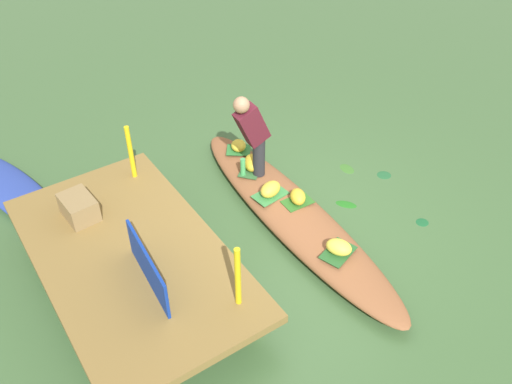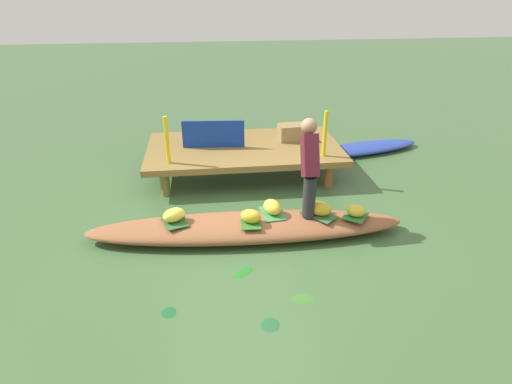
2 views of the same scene
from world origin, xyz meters
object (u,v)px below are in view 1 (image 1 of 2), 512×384
vendor_boat (293,215)px  produce_crate (79,207)px  moored_boat (14,191)px  banana_bunch_2 (238,146)px  banana_bunch_0 (252,163)px  banana_bunch_1 (298,197)px  water_bottle (243,167)px  banana_bunch_3 (270,189)px  vendor_person (252,132)px  banana_bunch_4 (339,247)px  market_banner (148,267)px

vendor_boat → produce_crate: size_ratio=9.22×
vendor_boat → moored_boat: (2.48, 2.74, -0.04)m
banana_bunch_2 → produce_crate: bearing=99.1°
vendor_boat → banana_bunch_2: size_ratio=17.17×
vendor_boat → banana_bunch_0: 0.97m
banana_bunch_1 → water_bottle: bearing=16.9°
vendor_boat → water_bottle: 0.94m
banana_bunch_3 → vendor_person: 0.75m
vendor_boat → banana_bunch_2: (1.40, -0.10, 0.20)m
banana_bunch_4 → market_banner: 2.11m
banana_bunch_0 → vendor_person: bearing=150.4°
banana_bunch_0 → banana_bunch_2: (0.46, -0.09, -0.02)m
vendor_boat → market_banner: bearing=101.2°
banana_bunch_3 → market_banner: bearing=109.1°
banana_bunch_2 → market_banner: bearing=128.8°
moored_boat → vendor_person: bearing=-134.5°
banana_bunch_0 → banana_bunch_4: (-1.84, 0.06, -0.01)m
banana_bunch_3 → banana_bunch_4: bearing=-177.8°
moored_boat → banana_bunch_2: banana_bunch_2 is taller
banana_bunch_2 → market_banner: (-1.73, 2.15, 0.38)m
moored_boat → market_banner: bearing=-178.6°
banana_bunch_3 → produce_crate: (0.67, 2.17, 0.27)m
water_bottle → banana_bunch_4: bearing=-176.7°
produce_crate → banana_bunch_1: bearing=-112.4°
moored_boat → water_bottle: size_ratio=9.60×
banana_bunch_0 → produce_crate: bearing=88.0°
moored_boat → banana_bunch_1: size_ratio=9.29×
banana_bunch_3 → vendor_person: size_ratio=0.25×
water_bottle → vendor_person: bearing=-136.5°
moored_boat → banana_bunch_4: 4.32m
banana_bunch_0 → banana_bunch_4: size_ratio=1.08×
vendor_person → market_banner: vendor_person is taller
moored_boat → produce_crate: produce_crate is taller
banana_bunch_2 → produce_crate: size_ratio=0.54×
banana_bunch_0 → market_banner: (-1.27, 2.06, 0.36)m
moored_boat → market_banner: (-2.80, -0.69, 0.63)m
banana_bunch_0 → vendor_person: size_ratio=0.26×
banana_bunch_4 → water_bottle: 1.80m
banana_bunch_0 → banana_bunch_1: size_ratio=1.21×
vendor_boat → vendor_person: (0.80, 0.07, 0.82)m
banana_bunch_3 → vendor_person: vendor_person is taller
banana_bunch_3 → vendor_person: (0.45, -0.03, 0.60)m
water_bottle → market_banner: size_ratio=0.25×
banana_bunch_1 → market_banner: 2.21m
banana_bunch_4 → banana_bunch_3: bearing=2.2°
banana_bunch_4 → water_bottle: water_bottle is taller
water_bottle → banana_bunch_3: bearing=-174.0°
banana_bunch_3 → produce_crate: bearing=72.8°
banana_bunch_0 → moored_boat: bearing=60.9°
banana_bunch_3 → banana_bunch_4: 1.25m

